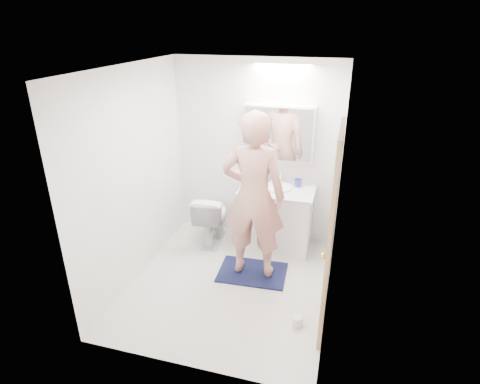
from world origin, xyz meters
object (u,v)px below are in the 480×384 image
(medicine_cabinet, at_px, (279,133))
(toothbrush_cup, at_px, (298,183))
(toilet_paper_roll, at_px, (297,321))
(soap_bottle_b, at_px, (265,176))
(toilet, at_px, (212,217))
(soap_bottle_a, at_px, (258,176))
(vanity_cabinet, at_px, (276,219))
(person, at_px, (254,197))

(medicine_cabinet, bearing_deg, toothbrush_cup, -10.04)
(medicine_cabinet, relative_size, toilet_paper_roll, 8.00)
(soap_bottle_b, bearing_deg, toilet, -155.69)
(soap_bottle_a, distance_m, toothbrush_cup, 0.53)
(toilet_paper_roll, bearing_deg, vanity_cabinet, 109.24)
(vanity_cabinet, distance_m, soap_bottle_b, 0.59)
(toilet_paper_roll, bearing_deg, soap_bottle_b, 113.36)
(toilet, height_order, soap_bottle_a, soap_bottle_a)
(toilet, relative_size, toothbrush_cup, 6.66)
(soap_bottle_b, bearing_deg, toilet_paper_roll, -66.64)
(toilet, bearing_deg, soap_bottle_a, -159.66)
(toilet, xyz_separation_m, person, (0.71, -0.60, 0.66))
(toilet_paper_roll, bearing_deg, medicine_cabinet, 108.26)
(toothbrush_cup, bearing_deg, toilet_paper_roll, -80.67)
(toilet, distance_m, person, 1.14)
(toothbrush_cup, bearing_deg, person, -113.28)
(person, xyz_separation_m, toilet_paper_roll, (0.64, -0.73, -0.96))
(toothbrush_cup, relative_size, toilet_paper_roll, 0.97)
(soap_bottle_b, relative_size, toilet_paper_roll, 1.68)
(medicine_cabinet, distance_m, toothbrush_cup, 0.69)
(soap_bottle_b, height_order, toothbrush_cup, soap_bottle_b)
(soap_bottle_b, bearing_deg, medicine_cabinet, 10.91)
(soap_bottle_b, xyz_separation_m, toilet_paper_roll, (0.70, -1.62, -0.86))
(medicine_cabinet, xyz_separation_m, soap_bottle_a, (-0.24, -0.06, -0.58))
(vanity_cabinet, relative_size, toothbrush_cup, 8.45)
(soap_bottle_b, bearing_deg, person, -86.08)
(medicine_cabinet, height_order, toilet, medicine_cabinet)
(toilet, relative_size, soap_bottle_b, 3.85)
(person, bearing_deg, toilet, -43.09)
(vanity_cabinet, height_order, person, person)
(vanity_cabinet, xyz_separation_m, toilet_paper_roll, (0.50, -1.44, -0.34))
(medicine_cabinet, height_order, soap_bottle_a, medicine_cabinet)
(medicine_cabinet, distance_m, toilet, 1.44)
(medicine_cabinet, relative_size, person, 0.46)
(vanity_cabinet, bearing_deg, soap_bottle_a, 152.34)
(soap_bottle_a, height_order, toilet_paper_roll, soap_bottle_a)
(toilet, height_order, soap_bottle_b, soap_bottle_b)
(medicine_cabinet, distance_m, soap_bottle_b, 0.61)
(soap_bottle_a, distance_m, toilet_paper_roll, 1.98)
(medicine_cabinet, height_order, soap_bottle_b, medicine_cabinet)
(medicine_cabinet, relative_size, toothbrush_cup, 8.26)
(vanity_cabinet, relative_size, medicine_cabinet, 1.02)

